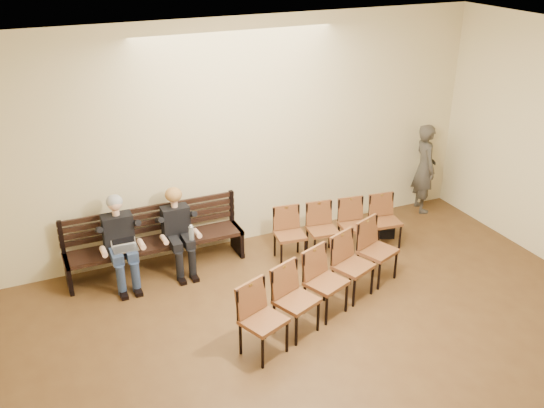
{
  "coord_description": "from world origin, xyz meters",
  "views": [
    {
      "loc": [
        -3.05,
        -3.11,
        4.67
      ],
      "look_at": [
        0.15,
        4.05,
        1.01
      ],
      "focal_mm": 40.0,
      "sensor_mm": 36.0,
      "label": 1
    }
  ],
  "objects_px": {
    "passerby": "(425,162)",
    "chair_row_back": "(326,283)",
    "seated_man": "(120,242)",
    "seated_woman": "(178,234)",
    "chair_row_front": "(339,228)",
    "bag": "(381,227)",
    "bench": "(157,255)",
    "laptop": "(126,250)",
    "water_bottle": "(192,240)"
  },
  "relations": [
    {
      "from": "passerby",
      "to": "chair_row_back",
      "type": "relative_size",
      "value": 0.66
    },
    {
      "from": "seated_man",
      "to": "seated_woman",
      "type": "distance_m",
      "value": 0.83
    },
    {
      "from": "seated_man",
      "to": "passerby",
      "type": "xyz_separation_m",
      "value": [
        5.32,
        0.22,
        0.29
      ]
    },
    {
      "from": "passerby",
      "to": "chair_row_front",
      "type": "relative_size",
      "value": 0.91
    },
    {
      "from": "seated_woman",
      "to": "bag",
      "type": "height_order",
      "value": "seated_woman"
    },
    {
      "from": "seated_man",
      "to": "chair_row_back",
      "type": "distance_m",
      "value": 2.93
    },
    {
      "from": "chair_row_front",
      "to": "chair_row_back",
      "type": "distance_m",
      "value": 1.64
    },
    {
      "from": "bench",
      "to": "laptop",
      "type": "bearing_deg",
      "value": -150.32
    },
    {
      "from": "bench",
      "to": "chair_row_back",
      "type": "xyz_separation_m",
      "value": [
        1.73,
        -1.99,
        0.23
      ]
    },
    {
      "from": "passerby",
      "to": "chair_row_back",
      "type": "xyz_separation_m",
      "value": [
        -3.07,
        -2.09,
        -0.46
      ]
    },
    {
      "from": "laptop",
      "to": "passerby",
      "type": "height_order",
      "value": "passerby"
    },
    {
      "from": "water_bottle",
      "to": "chair_row_back",
      "type": "relative_size",
      "value": 0.09
    },
    {
      "from": "water_bottle",
      "to": "chair_row_front",
      "type": "distance_m",
      "value": 2.27
    },
    {
      "from": "bench",
      "to": "chair_row_front",
      "type": "bearing_deg",
      "value": -13.62
    },
    {
      "from": "laptop",
      "to": "chair_row_front",
      "type": "xyz_separation_m",
      "value": [
        3.17,
        -0.38,
        -0.16
      ]
    },
    {
      "from": "chair_row_front",
      "to": "chair_row_back",
      "type": "bearing_deg",
      "value": -118.2
    },
    {
      "from": "bag",
      "to": "bench",
      "type": "bearing_deg",
      "value": 172.78
    },
    {
      "from": "bench",
      "to": "seated_woman",
      "type": "bearing_deg",
      "value": -21.06
    },
    {
      "from": "laptop",
      "to": "chair_row_back",
      "type": "bearing_deg",
      "value": -33.66
    },
    {
      "from": "bag",
      "to": "chair_row_back",
      "type": "relative_size",
      "value": 0.15
    },
    {
      "from": "seated_man",
      "to": "water_bottle",
      "type": "bearing_deg",
      "value": -14.54
    },
    {
      "from": "seated_woman",
      "to": "chair_row_front",
      "type": "relative_size",
      "value": 0.56
    },
    {
      "from": "water_bottle",
      "to": "passerby",
      "type": "distance_m",
      "value": 4.4
    },
    {
      "from": "water_bottle",
      "to": "seated_woman",
      "type": "bearing_deg",
      "value": 117.22
    },
    {
      "from": "seated_man",
      "to": "laptop",
      "type": "bearing_deg",
      "value": -76.95
    },
    {
      "from": "bag",
      "to": "passerby",
      "type": "bearing_deg",
      "value": 24.76
    },
    {
      "from": "chair_row_front",
      "to": "water_bottle",
      "type": "bearing_deg",
      "value": -179.87
    },
    {
      "from": "seated_woman",
      "to": "chair_row_front",
      "type": "xyz_separation_m",
      "value": [
        2.37,
        -0.53,
        -0.15
      ]
    },
    {
      "from": "seated_woman",
      "to": "laptop",
      "type": "bearing_deg",
      "value": -168.98
    },
    {
      "from": "water_bottle",
      "to": "seated_man",
      "type": "bearing_deg",
      "value": 165.46
    },
    {
      "from": "bag",
      "to": "chair_row_back",
      "type": "bearing_deg",
      "value": -140.68
    },
    {
      "from": "seated_man",
      "to": "bag",
      "type": "distance_m",
      "value": 4.16
    },
    {
      "from": "chair_row_back",
      "to": "passerby",
      "type": "bearing_deg",
      "value": 12.21
    },
    {
      "from": "chair_row_back",
      "to": "water_bottle",
      "type": "bearing_deg",
      "value": 106.64
    },
    {
      "from": "bench",
      "to": "water_bottle",
      "type": "height_order",
      "value": "water_bottle"
    },
    {
      "from": "passerby",
      "to": "chair_row_front",
      "type": "height_order",
      "value": "passerby"
    },
    {
      "from": "water_bottle",
      "to": "chair_row_front",
      "type": "relative_size",
      "value": 0.12
    },
    {
      "from": "seated_woman",
      "to": "laptop",
      "type": "xyz_separation_m",
      "value": [
        -0.79,
        -0.15,
        0.01
      ]
    },
    {
      "from": "bag",
      "to": "chair_row_front",
      "type": "height_order",
      "value": "chair_row_front"
    },
    {
      "from": "seated_man",
      "to": "bag",
      "type": "xyz_separation_m",
      "value": [
        4.12,
        -0.34,
        -0.47
      ]
    },
    {
      "from": "water_bottle",
      "to": "passerby",
      "type": "height_order",
      "value": "passerby"
    },
    {
      "from": "bench",
      "to": "laptop",
      "type": "relative_size",
      "value": 7.66
    },
    {
      "from": "laptop",
      "to": "chair_row_front",
      "type": "bearing_deg",
      "value": -2.7
    },
    {
      "from": "passerby",
      "to": "chair_row_front",
      "type": "distance_m",
      "value": 2.3
    },
    {
      "from": "laptop",
      "to": "bag",
      "type": "distance_m",
      "value": 4.11
    },
    {
      "from": "bench",
      "to": "water_bottle",
      "type": "distance_m",
      "value": 0.67
    },
    {
      "from": "seated_woman",
      "to": "chair_row_front",
      "type": "distance_m",
      "value": 2.43
    },
    {
      "from": "seated_woman",
      "to": "water_bottle",
      "type": "xyz_separation_m",
      "value": [
        0.13,
        -0.25,
        0.0
      ]
    },
    {
      "from": "bench",
      "to": "seated_man",
      "type": "bearing_deg",
      "value": -166.95
    },
    {
      "from": "water_bottle",
      "to": "laptop",
      "type": "bearing_deg",
      "value": 174.19
    }
  ]
}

